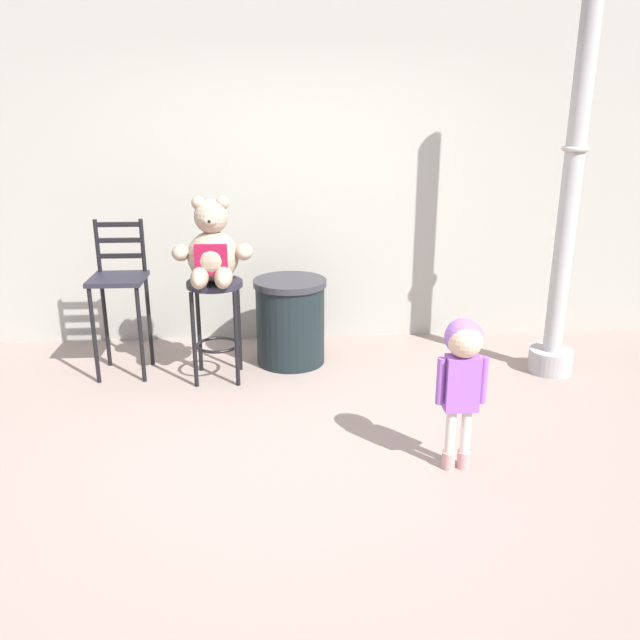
% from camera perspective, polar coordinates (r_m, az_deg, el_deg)
% --- Properties ---
extents(ground_plane, '(24.00, 24.00, 0.00)m').
position_cam_1_polar(ground_plane, '(4.08, -2.68, -11.35)').
color(ground_plane, gray).
extents(building_wall, '(7.67, 0.30, 3.25)m').
position_cam_1_polar(building_wall, '(5.79, -3.26, 14.41)').
color(building_wall, '#A1A196').
rests_on(building_wall, ground_plane).
extents(bar_stool_with_teddy, '(0.41, 0.41, 0.77)m').
position_cam_1_polar(bar_stool_with_teddy, '(4.97, -9.01, 0.95)').
color(bar_stool_with_teddy, '#23222D').
rests_on(bar_stool_with_teddy, ground_plane).
extents(teddy_bear, '(0.58, 0.52, 0.62)m').
position_cam_1_polar(teddy_bear, '(4.83, -9.30, 5.91)').
color(teddy_bear, gray).
rests_on(teddy_bear, bar_stool_with_teddy).
extents(child_walking, '(0.29, 0.23, 0.91)m').
position_cam_1_polar(child_walking, '(3.72, 12.27, -3.60)').
color(child_walking, '#C6908F').
rests_on(child_walking, ground_plane).
extents(trash_bin, '(0.58, 0.58, 0.69)m').
position_cam_1_polar(trash_bin, '(5.29, -2.58, -0.09)').
color(trash_bin, black).
rests_on(trash_bin, ground_plane).
extents(lamppost, '(0.34, 0.34, 2.96)m').
position_cam_1_polar(lamppost, '(5.21, 20.59, 7.89)').
color(lamppost, '#A39EA1').
rests_on(lamppost, ground_plane).
extents(bar_chair_empty, '(0.40, 0.40, 1.18)m').
position_cam_1_polar(bar_chair_empty, '(5.21, -16.98, 2.70)').
color(bar_chair_empty, '#23222D').
rests_on(bar_chair_empty, ground_plane).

